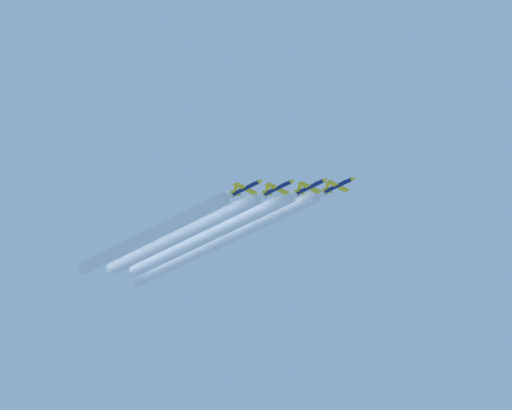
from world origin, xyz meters
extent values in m
cylinder|color=navy|center=(-10.56, 8.43, 240.94)|extent=(1.16, 10.05, 1.16)
cone|color=yellow|center=(-10.56, 14.30, 240.94)|extent=(1.11, 1.69, 1.11)
ellipsoid|color=black|center=(-10.56, 10.64, 241.43)|extent=(0.64, 2.33, 0.52)
cube|color=yellow|center=(-10.56, 7.93, 240.85)|extent=(8.46, 2.01, 0.13)
cube|color=yellow|center=(-10.56, 3.87, 240.94)|extent=(3.60, 1.16, 0.13)
cube|color=yellow|center=(-10.56, 3.95, 242.42)|extent=(0.11, 1.38, 1.80)
cylinder|color=black|center=(-10.56, 3.14, 240.94)|extent=(0.87, 0.63, 0.87)
cylinder|color=navy|center=(-3.92, 3.44, 239.82)|extent=(1.16, 10.05, 1.16)
cone|color=yellow|center=(-3.92, 9.32, 239.82)|extent=(1.11, 1.69, 1.11)
ellipsoid|color=black|center=(-3.92, 5.66, 240.32)|extent=(0.64, 2.33, 0.52)
cube|color=yellow|center=(-3.92, 2.94, 239.73)|extent=(8.46, 2.01, 0.13)
cube|color=yellow|center=(-3.92, -1.12, 239.82)|extent=(3.60, 1.16, 0.13)
cube|color=yellow|center=(-3.92, -1.03, 241.30)|extent=(0.11, 1.38, 1.80)
cylinder|color=black|center=(-3.92, -1.85, 239.82)|extent=(0.87, 0.63, 0.87)
cylinder|color=navy|center=(2.88, -3.25, 239.39)|extent=(1.16, 10.05, 1.16)
cone|color=yellow|center=(2.88, 2.63, 239.39)|extent=(1.11, 1.69, 1.11)
ellipsoid|color=black|center=(2.88, -1.03, 239.88)|extent=(0.64, 2.33, 0.52)
cube|color=yellow|center=(2.88, -3.75, 239.30)|extent=(8.46, 2.01, 0.13)
cube|color=yellow|center=(2.88, -7.81, 239.39)|extent=(3.60, 1.16, 0.13)
cube|color=yellow|center=(2.88, -7.72, 240.87)|extent=(0.11, 1.38, 1.80)
cylinder|color=black|center=(2.88, -8.54, 239.39)|extent=(0.87, 0.63, 0.87)
cylinder|color=navy|center=(10.63, -8.62, 238.42)|extent=(1.16, 10.05, 1.16)
cone|color=yellow|center=(10.63, -2.75, 238.42)|extent=(1.11, 1.69, 1.11)
ellipsoid|color=black|center=(10.63, -6.41, 238.91)|extent=(0.64, 2.33, 0.52)
cube|color=yellow|center=(10.63, -9.12, 238.33)|extent=(8.46, 2.01, 0.13)
cube|color=yellow|center=(10.63, -13.18, 238.42)|extent=(3.60, 1.16, 0.13)
cube|color=yellow|center=(10.63, -13.09, 239.90)|extent=(0.11, 1.38, 1.80)
cylinder|color=black|center=(10.63, -13.91, 238.42)|extent=(0.87, 0.63, 0.87)
cylinder|color=white|center=(-10.56, -32.25, 240.94)|extent=(2.10, 70.71, 2.10)
cylinder|color=white|center=(-10.56, -40.74, 240.94)|extent=(4.00, 81.31, 4.00)
cylinder|color=white|center=(-3.92, -32.30, 239.82)|extent=(2.10, 60.84, 2.10)
cylinder|color=white|center=(-3.92, -39.60, 239.82)|extent=(4.00, 69.97, 4.00)
cylinder|color=white|center=(2.88, -37.63, 239.39)|extent=(2.10, 58.12, 2.10)
cylinder|color=white|center=(2.88, -44.60, 239.39)|extent=(4.00, 66.83, 4.00)
cylinder|color=white|center=(10.63, -42.65, 238.42)|extent=(2.10, 57.42, 2.10)
cylinder|color=white|center=(10.63, -49.54, 238.42)|extent=(4.00, 66.03, 4.00)
camera|label=1|loc=(303.77, 287.91, 2.88)|focal=115.78mm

